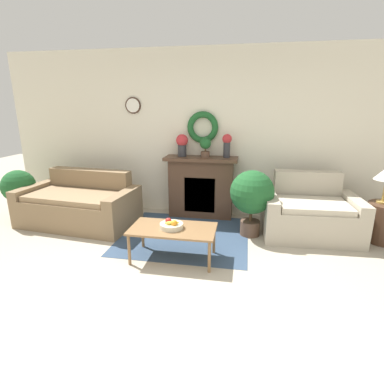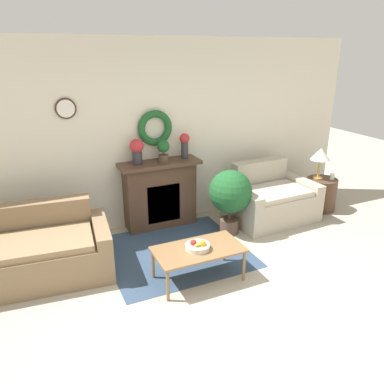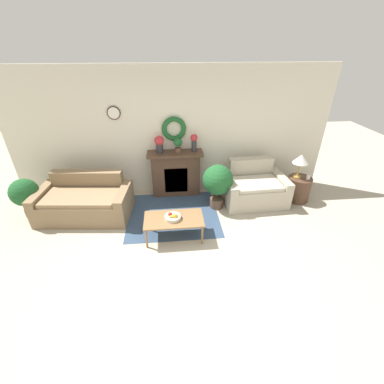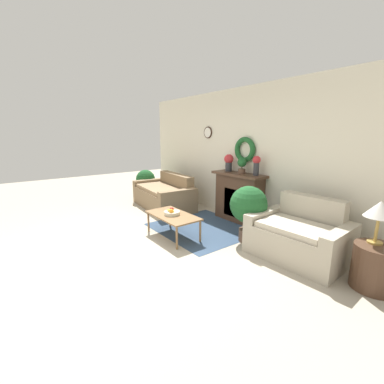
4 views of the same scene
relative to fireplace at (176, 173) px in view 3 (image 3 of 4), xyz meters
name	(u,v)px [view 3 (image 3 of 4)]	position (x,y,z in m)	size (l,w,h in m)	color
ground_plane	(181,277)	(-0.03, -2.48, -0.51)	(16.00, 16.00, 0.00)	#ADA38E
floor_rug	(173,214)	(-0.10, -0.86, -0.51)	(1.80, 1.65, 0.01)	#334760
wall_back	(173,133)	(-0.03, 0.21, 0.84)	(6.80, 0.17, 2.70)	beige
fireplace	(176,173)	(0.00, 0.00, 0.00)	(1.18, 0.41, 1.01)	#4C3323
couch_left	(85,202)	(-1.83, -0.68, -0.21)	(1.84, 1.10, 0.81)	#846B4C
loveseat_right	(254,188)	(1.65, -0.49, -0.20)	(1.34, 0.97, 0.87)	#B2A893
coffee_table	(174,220)	(-0.10, -1.55, -0.14)	(1.02, 0.55, 0.40)	olive
fruit_bowl	(173,217)	(-0.12, -1.56, -0.07)	(0.28, 0.28, 0.12)	beige
side_table_by_loveseat	(298,189)	(2.64, -0.53, -0.24)	(0.50, 0.50, 0.53)	#4C3323
table_lamp	(301,160)	(2.58, -0.48, 0.42)	(0.32, 0.32, 0.51)	#B28E42
mug	(308,177)	(2.75, -0.62, 0.07)	(0.08, 0.08, 0.10)	silver
vase_on_mantel_left	(159,143)	(-0.32, 0.01, 0.70)	(0.20, 0.20, 0.36)	#2D2D33
vase_on_mantel_right	(194,141)	(0.41, 0.01, 0.72)	(0.15, 0.15, 0.37)	#2D2D33
potted_plant_on_mantel	(178,144)	(0.07, -0.01, 0.68)	(0.18, 0.18, 0.31)	brown
potted_plant_floor_by_couch	(25,193)	(-2.93, -0.62, 0.00)	(0.53, 0.53, 0.81)	brown
potted_plant_floor_by_loveseat	(218,181)	(0.82, -0.66, 0.10)	(0.62, 0.62, 0.95)	brown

